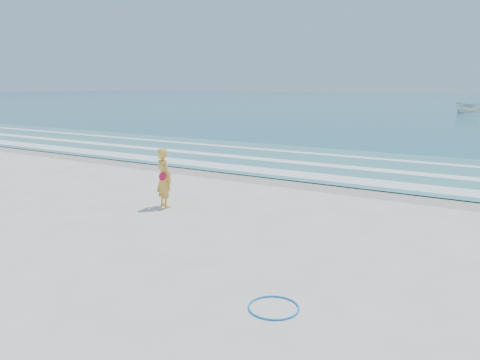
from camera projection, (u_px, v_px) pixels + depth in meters
The scene contains 9 objects.
ground at pixel (143, 245), 11.68m from camera, with size 400.00×400.00×0.00m, color silver.
wet_sand at pixel (296, 182), 19.19m from camera, with size 400.00×2.40×0.00m, color #B2A893.
shallow at pixel (338, 163), 23.36m from camera, with size 400.00×10.00×0.01m, color #59B7AD.
foam_near at pixel (308, 175), 20.27m from camera, with size 400.00×1.40×0.01m, color white.
foam_mid at pixel (332, 166), 22.69m from camera, with size 400.00×0.90×0.01m, color white.
foam_far at pixel (354, 157), 25.44m from camera, with size 400.00×0.60×0.01m, color white.
hoop at pixel (274, 307), 8.38m from camera, with size 0.93×0.93×0.03m, color #0B7ED3.
boat at pixel (472, 108), 61.75m from camera, with size 1.60×4.25×1.64m, color silver.
woman at pixel (164, 178), 15.10m from camera, with size 0.84×0.72×1.94m.
Camera 1 is at (7.88, -8.20, 3.95)m, focal length 35.00 mm.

